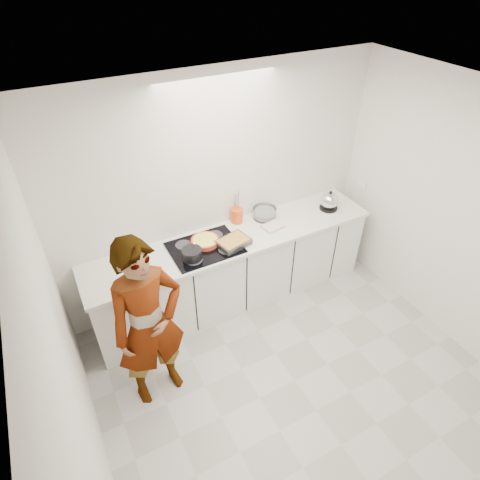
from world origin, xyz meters
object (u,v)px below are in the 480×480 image
saucepan (192,254)px  baking_dish (233,242)px  kettle (329,201)px  utensil_crock (237,215)px  tart_dish (205,241)px  hob (205,248)px  cook (149,325)px  mixing_bowl (265,213)px

saucepan → baking_dish: saucepan is taller
saucepan → kettle: size_ratio=0.72×
saucepan → utensil_crock: bearing=28.5°
tart_dish → baking_dish: 0.30m
tart_dish → baking_dish: (0.25, -0.16, 0.01)m
saucepan → hob: bearing=30.5°
cook → utensil_crock: bearing=27.8°
cook → tart_dish: bearing=33.4°
hob → saucepan: 0.22m
kettle → tart_dish: bearing=177.8°
hob → mixing_bowl: (0.84, 0.20, 0.05)m
kettle → cook: (-2.42, -0.70, -0.13)m
cook → mixing_bowl: bearing=20.3°
hob → cook: 1.08m
hob → mixing_bowl: mixing_bowl is taller
saucepan → kettle: bearing=3.5°
hob → kettle: bearing=0.1°
tart_dish → baking_dish: baking_dish is taller
hob → utensil_crock: size_ratio=4.27×
cook → baking_dish: bearing=20.3°
hob → mixing_bowl: 0.86m
hob → utensil_crock: (0.52, 0.27, 0.08)m
mixing_bowl → kettle: bearing=-14.4°
tart_dish → utensil_crock: (0.48, 0.21, 0.04)m
baking_dish → kettle: kettle is taller
baking_dish → hob: bearing=159.9°
hob → baking_dish: bearing=-20.1°
baking_dish → utensil_crock: utensil_crock is taller
tart_dish → baking_dish: size_ratio=0.94×
tart_dish → cook: size_ratio=0.20×
saucepan → mixing_bowl: saucepan is taller
saucepan → cook: bearing=-137.5°
mixing_bowl → saucepan: bearing=-163.3°
kettle → hob: bearing=-179.9°
baking_dish → kettle: size_ratio=1.33×
tart_dish → utensil_crock: 0.53m
saucepan → cook: size_ratio=0.11×
saucepan → utensil_crock: (0.70, 0.38, 0.01)m
baking_dish → cook: bearing=-151.7°
hob → tart_dish: size_ratio=2.06×
mixing_bowl → kettle: 0.79m
tart_dish → mixing_bowl: size_ratio=1.25×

